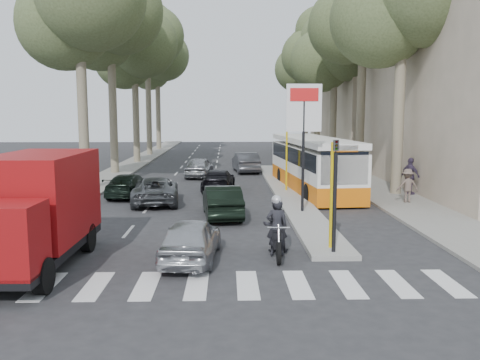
{
  "coord_description": "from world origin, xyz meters",
  "views": [
    {
      "loc": [
        -0.02,
        -16.59,
        4.41
      ],
      "look_at": [
        0.53,
        4.44,
        1.6
      ],
      "focal_mm": 38.0,
      "sensor_mm": 36.0,
      "label": 1
    }
  ],
  "objects_px": {
    "silver_hatchback": "(191,239)",
    "motorcycle": "(276,228)",
    "red_truck": "(34,209)",
    "dark_hatchback": "(222,201)",
    "city_bus": "(312,163)"
  },
  "relations": [
    {
      "from": "silver_hatchback",
      "to": "motorcycle",
      "type": "distance_m",
      "value": 2.66
    },
    {
      "from": "silver_hatchback",
      "to": "dark_hatchback",
      "type": "bearing_deg",
      "value": -92.86
    },
    {
      "from": "silver_hatchback",
      "to": "dark_hatchback",
      "type": "height_order",
      "value": "dark_hatchback"
    },
    {
      "from": "red_truck",
      "to": "city_bus",
      "type": "bearing_deg",
      "value": 54.57
    },
    {
      "from": "dark_hatchback",
      "to": "city_bus",
      "type": "relative_size",
      "value": 0.36
    },
    {
      "from": "red_truck",
      "to": "city_bus",
      "type": "relative_size",
      "value": 0.52
    },
    {
      "from": "silver_hatchback",
      "to": "dark_hatchback",
      "type": "relative_size",
      "value": 0.93
    },
    {
      "from": "silver_hatchback",
      "to": "red_truck",
      "type": "distance_m",
      "value": 4.54
    },
    {
      "from": "motorcycle",
      "to": "city_bus",
      "type": "bearing_deg",
      "value": 77.09
    },
    {
      "from": "dark_hatchback",
      "to": "motorcycle",
      "type": "bearing_deg",
      "value": 100.96
    },
    {
      "from": "silver_hatchback",
      "to": "red_truck",
      "type": "bearing_deg",
      "value": 11.93
    },
    {
      "from": "silver_hatchback",
      "to": "city_bus",
      "type": "xyz_separation_m",
      "value": [
        5.9,
        13.48,
        0.94
      ]
    },
    {
      "from": "city_bus",
      "to": "motorcycle",
      "type": "distance_m",
      "value": 13.41
    },
    {
      "from": "dark_hatchback",
      "to": "motorcycle",
      "type": "relative_size",
      "value": 1.84
    },
    {
      "from": "city_bus",
      "to": "motorcycle",
      "type": "xyz_separation_m",
      "value": [
        -3.3,
        -12.97,
        -0.72
      ]
    }
  ]
}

